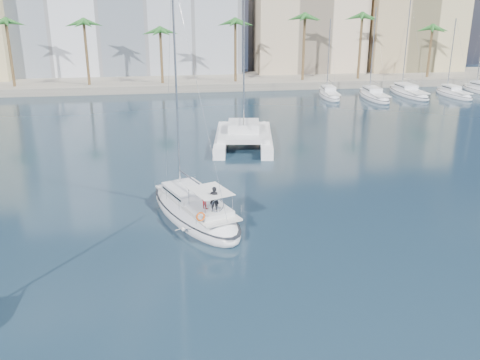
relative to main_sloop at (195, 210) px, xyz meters
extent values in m
plane|color=black|center=(3.61, -3.33, -0.54)|extent=(160.00, 160.00, 0.00)
cube|color=gray|center=(3.61, 57.67, 0.06)|extent=(120.00, 14.00, 1.20)
cube|color=silver|center=(-8.39, 69.67, 13.46)|extent=(42.00, 16.00, 28.00)
cube|color=beige|center=(25.61, 66.67, 9.46)|extent=(20.00, 14.00, 20.00)
cube|color=tan|center=(45.61, 64.67, 8.46)|extent=(18.00, 12.00, 18.00)
cylinder|color=brown|center=(3.61, 53.67, 4.71)|extent=(0.44, 0.44, 10.50)
sphere|color=#245D22|center=(3.61, 53.67, 9.96)|extent=(3.60, 3.60, 3.60)
cylinder|color=brown|center=(37.61, 53.67, 4.71)|extent=(0.44, 0.44, 10.50)
sphere|color=#245D22|center=(37.61, 53.67, 9.96)|extent=(3.60, 3.60, 3.60)
ellipsoid|color=white|center=(0.00, 0.01, -0.17)|extent=(7.87, 12.47, 2.47)
ellipsoid|color=black|center=(0.00, 0.01, 0.18)|extent=(7.95, 12.59, 0.18)
cube|color=silver|center=(0.08, -0.21, 0.76)|extent=(5.77, 9.30, 0.12)
cube|color=silver|center=(-0.42, 1.07, 1.12)|extent=(3.80, 4.56, 0.60)
cube|color=black|center=(-0.42, 1.07, 1.14)|extent=(3.65, 4.14, 0.14)
cylinder|color=#B7BABF|center=(-0.92, 2.35, 8.63)|extent=(0.15, 0.15, 15.62)
cylinder|color=#B7BABF|center=(-0.04, 0.11, 2.32)|extent=(1.86, 4.52, 0.11)
cube|color=silver|center=(0.92, -2.34, 1.00)|extent=(3.19, 3.60, 0.36)
cube|color=silver|center=(0.96, -2.45, 2.37)|extent=(3.19, 3.60, 0.04)
torus|color=silver|center=(1.34, -3.41, 1.67)|extent=(0.91, 0.40, 0.96)
torus|color=#DC4C0B|center=(0.14, -4.36, 1.37)|extent=(0.66, 0.41, 0.64)
imported|color=black|center=(1.15, -3.16, 2.05)|extent=(0.71, 0.55, 1.74)
imported|color=#A21919|center=(0.57, -2.54, 1.72)|extent=(0.66, 0.65, 1.07)
cube|color=white|center=(4.12, 19.28, 0.01)|extent=(3.03, 11.85, 1.10)
cube|color=white|center=(8.76, 18.54, 0.01)|extent=(3.03, 11.85, 1.10)
cube|color=silver|center=(6.35, 18.33, 0.76)|extent=(6.26, 7.24, 0.50)
cube|color=silver|center=(6.44, 18.91, 1.46)|extent=(3.76, 4.01, 1.00)
cube|color=black|center=(6.44, 18.91, 1.51)|extent=(3.71, 3.54, 0.18)
cylinder|color=#B7BABF|center=(6.72, 20.66, 8.83)|extent=(0.18, 0.18, 15.75)
ellipsoid|color=silver|center=(-0.97, -3.30, 0.06)|extent=(0.22, 0.42, 0.20)
sphere|color=silver|center=(-0.97, -3.10, 0.08)|extent=(0.11, 0.11, 0.11)
cube|color=gray|center=(-1.27, -3.30, 0.09)|extent=(0.48, 0.17, 0.11)
cube|color=gray|center=(-0.67, -3.30, 0.09)|extent=(0.48, 0.17, 0.11)
camera|label=1|loc=(-1.84, -35.88, 15.03)|focal=40.00mm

